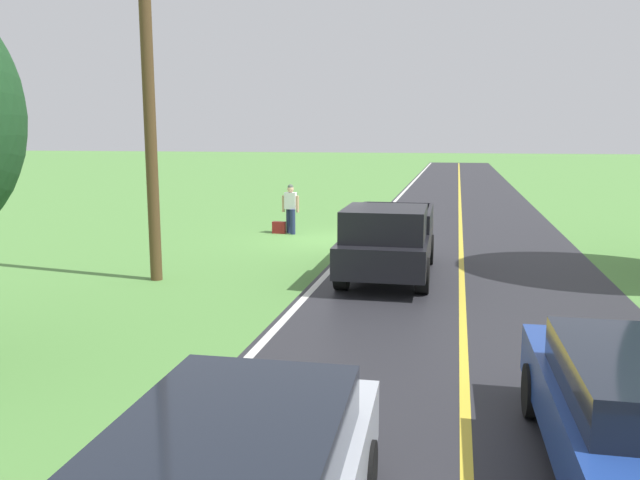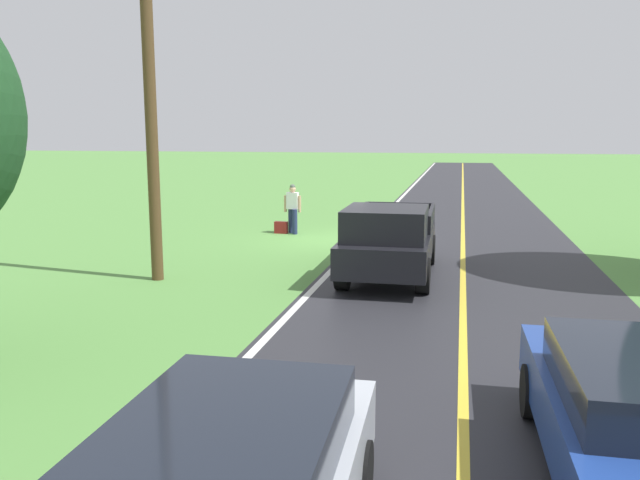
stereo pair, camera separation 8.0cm
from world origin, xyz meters
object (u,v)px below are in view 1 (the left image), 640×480
at_px(hitchhiker_walking, 291,206).
at_px(pickup_truck_passing, 388,239).
at_px(utility_pole_roadside, 149,95).
at_px(suitcase_carried, 279,228).

bearing_deg(hitchhiker_walking, pickup_truck_passing, 123.12).
relative_size(hitchhiker_walking, utility_pole_roadside, 0.20).
distance_m(pickup_truck_passing, utility_pole_roadside, 6.57).
bearing_deg(hitchhiker_walking, suitcase_carried, 8.97).
distance_m(hitchhiker_walking, utility_pole_roadside, 8.52).
xyz_separation_m(pickup_truck_passing, utility_pole_roadside, (5.44, 1.43, 3.39)).
xyz_separation_m(suitcase_carried, pickup_truck_passing, (-4.52, 6.21, 0.76)).
relative_size(suitcase_carried, utility_pole_roadside, 0.05).
xyz_separation_m(hitchhiker_walking, utility_pole_roadside, (1.34, 7.71, 3.38)).
height_order(hitchhiker_walking, suitcase_carried, hitchhiker_walking).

